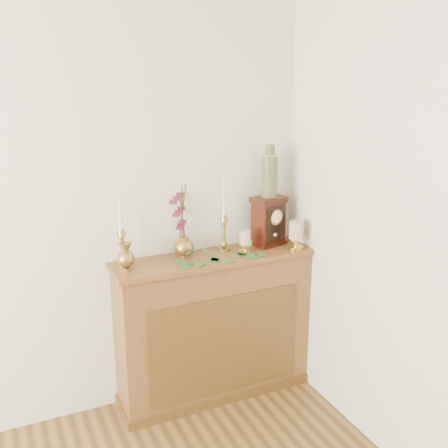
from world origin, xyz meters
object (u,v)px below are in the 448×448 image
candlestick_left (122,241)px  ginger_jar (180,223)px  candlestick_center (224,227)px  bud_vase (126,257)px  ceramic_vase (269,174)px  mantel_clock (269,221)px

candlestick_left → ginger_jar: 0.37m
candlestick_center → bud_vase: 0.64m
ceramic_vase → candlestick_left: bearing=180.0°
candlestick_left → bud_vase: (0.00, -0.07, -0.07)m
candlestick_left → ginger_jar: size_ratio=1.00×
ceramic_vase → mantel_clock: bearing=-75.3°
bud_vase → candlestick_center: bearing=7.3°
candlestick_center → candlestick_left: bearing=-179.4°
ginger_jar → bud_vase: bearing=-162.2°
ginger_jar → ceramic_vase: size_ratio=1.38×
candlestick_center → mantel_clock: candlestick_center is taller
candlestick_left → candlestick_center: (0.63, 0.01, 0.01)m
candlestick_center → ceramic_vase: bearing=-1.4°
bud_vase → ginger_jar: size_ratio=0.35×
candlestick_center → mantel_clock: size_ratio=1.49×
candlestick_left → ceramic_vase: 0.98m
candlestick_left → bud_vase: 0.10m
candlestick_center → mantel_clock: (0.30, -0.01, 0.00)m
bud_vase → mantel_clock: size_ratio=0.51×
mantel_clock → ceramic_vase: bearing=90.0°
ginger_jar → ceramic_vase: bearing=-4.4°
bud_vase → ceramic_vase: size_ratio=0.49×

